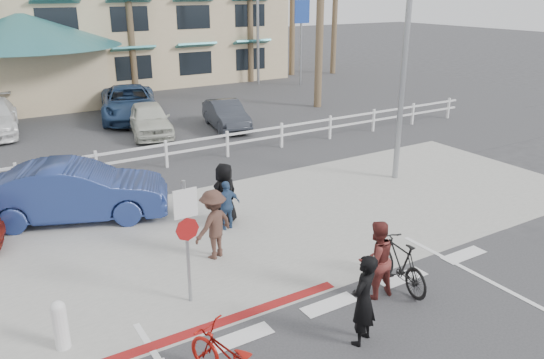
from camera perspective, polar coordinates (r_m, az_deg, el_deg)
ground at (r=10.56m, az=8.24°, el=-14.76°), size 140.00×140.00×0.00m
sidewalk_plaza at (r=13.81m, az=-3.75°, el=-5.75°), size 22.00×7.00×0.01m
cross_street at (r=17.17m, az=-10.05°, el=-0.76°), size 40.00×5.00×0.01m
parking_lot at (r=25.91m, az=-18.03°, el=5.58°), size 50.00×16.00×0.01m
curb_red at (r=10.15m, az=-10.18°, el=-16.42°), size 7.00×0.25×0.02m
rail_fence at (r=18.96m, az=-11.02°, el=2.74°), size 29.40×0.16×1.00m
sign_post at (r=10.43m, az=-9.15°, el=-6.06°), size 0.50×0.10×2.90m
bollard_0 at (r=10.20m, az=-21.81°, el=-14.31°), size 0.26×0.26×0.95m
streetlight_0 at (r=17.24m, az=14.25°, el=14.41°), size 0.60×2.00×9.00m
streetlight_1 at (r=35.35m, az=-1.56°, el=17.89°), size 0.60×2.00×9.50m
info_sign at (r=34.86m, az=3.12°, el=14.63°), size 1.20×0.16×5.60m
bike_red at (r=8.82m, az=-4.39°, el=-18.73°), size 1.24×1.89×0.94m
rider_red at (r=9.58m, az=9.81°, el=-12.67°), size 0.74×0.63×1.72m
bike_black at (r=11.56m, az=13.59°, el=-8.74°), size 0.76×1.85×1.08m
rider_black at (r=10.98m, az=11.12°, el=-8.44°), size 0.85×0.69×1.66m
pedestrian_a at (r=12.33m, az=-6.31°, el=-4.82°), size 1.23×0.97×1.68m
pedestrian_child at (r=13.80m, az=-4.87°, el=-2.78°), size 0.82×0.43×1.33m
pedestrian_b at (r=14.13m, az=-5.11°, el=-1.52°), size 0.94×0.76×1.66m
car_white_sedan at (r=15.26m, az=-20.40°, el=-1.22°), size 5.14×3.33×1.60m
lot_car_2 at (r=23.44m, az=-13.06°, el=6.35°), size 2.41×4.30×1.38m
lot_car_3 at (r=24.04m, az=-4.96°, el=6.95°), size 1.99×3.95×1.24m
lot_car_5 at (r=26.61m, az=-15.11°, el=7.95°), size 3.94×6.09×1.56m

